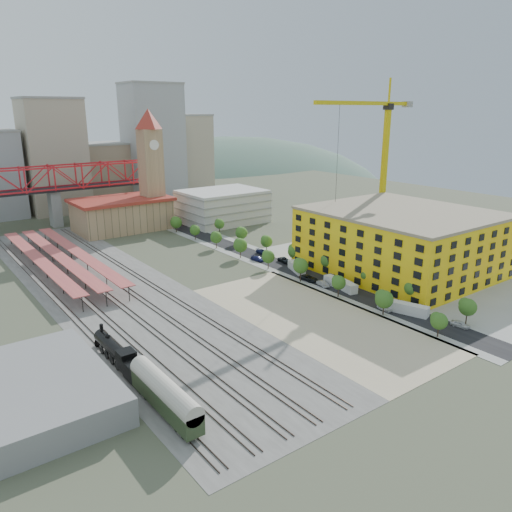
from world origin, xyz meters
TOP-DOWN VIEW (x-y plane):
  - ground at (0.00, 0.00)m, footprint 400.00×400.00m
  - ballast_strip at (-36.00, 17.50)m, footprint 36.00×165.00m
  - dirt_lot at (-4.00, -31.50)m, footprint 28.00×67.00m
  - street_asphalt at (16.00, 15.00)m, footprint 12.00×170.00m
  - sidewalk_west at (10.50, 15.00)m, footprint 3.00×170.00m
  - sidewalk_east at (21.50, 15.00)m, footprint 3.00×170.00m
  - construction_pad at (45.00, -20.00)m, footprint 50.00×90.00m
  - rail_tracks at (-37.80, 17.50)m, footprint 26.56×160.00m
  - platform_canopies at (-41.00, 45.00)m, footprint 16.00×80.00m
  - station_hall at (-5.00, 82.00)m, footprint 38.00×24.00m
  - clock_tower at (8.00, 79.99)m, footprint 12.00×12.00m
  - parking_garage at (36.00, 70.00)m, footprint 34.00×26.00m
  - truss_bridge at (-25.00, 105.00)m, footprint 94.00×9.60m
  - construction_building at (42.00, -20.00)m, footprint 44.60×50.60m
  - warehouse at (-66.00, -30.00)m, footprint 22.00×32.00m
  - street_trees at (16.00, 5.00)m, footprint 15.40×124.40m
  - skyline at (7.47, 142.31)m, footprint 133.00×46.00m
  - distant_hills at (45.28, 260.00)m, footprint 647.00×264.00m
  - locomotive at (-50.00, -25.70)m, footprint 3.07×23.67m
  - coach at (-50.00, -45.13)m, footprint 3.40×19.72m
  - tower_crane at (59.97, 5.37)m, footprint 54.10×9.23m
  - site_trailer_a at (16.00, -43.17)m, footprint 5.39×9.79m
  - site_trailer_b at (16.00, -21.88)m, footprint 4.29×9.72m
  - site_trailer_c at (16.00, -19.49)m, footprint 2.38×9.00m
  - site_trailer_d at (16.00, -2.04)m, footprint 5.29×9.35m
  - car_0 at (13.00, -38.39)m, footprint 1.93×4.16m
  - car_1 at (13.00, -16.71)m, footprint 2.22×4.71m
  - car_2 at (13.00, -10.86)m, footprint 3.12×5.91m
  - car_3 at (13.00, 13.79)m, footprint 2.80×5.20m
  - car_4 at (19.00, -55.11)m, footprint 2.23×4.47m
  - car_5 at (19.00, -14.12)m, footprint 2.11×4.84m
  - car_6 at (19.00, 7.17)m, footprint 3.15×5.80m
  - car_7 at (19.00, 19.25)m, footprint 2.36×5.21m

SIDE VIEW (x-z plane):
  - distant_hills at x=45.28m, z-range -193.04..33.96m
  - ground at x=0.00m, z-range 0.00..0.00m
  - street_trees at x=16.00m, z-range -4.00..4.00m
  - sidewalk_west at x=10.50m, z-range 0.00..0.04m
  - sidewalk_east at x=21.50m, z-range 0.00..0.04m
  - ballast_strip at x=-36.00m, z-range 0.00..0.06m
  - dirt_lot at x=-4.00m, z-range 0.00..0.06m
  - street_asphalt at x=16.00m, z-range 0.00..0.06m
  - construction_pad at x=45.00m, z-range 0.00..0.06m
  - rail_tracks at x=-37.80m, z-range 0.06..0.24m
  - car_0 at x=13.00m, z-range 0.00..1.38m
  - car_3 at x=13.00m, z-range 0.00..1.43m
  - car_4 at x=19.00m, z-range 0.00..1.46m
  - car_7 at x=19.00m, z-range 0.00..1.48m
  - car_1 at x=13.00m, z-range 0.00..1.49m
  - car_6 at x=19.00m, z-range 0.00..1.54m
  - car_5 at x=19.00m, z-range 0.00..1.55m
  - car_2 at x=13.00m, z-range 0.00..1.59m
  - site_trailer_c at x=16.00m, z-range 0.00..2.46m
  - site_trailer_d at x=16.00m, z-range 0.00..2.48m
  - site_trailer_b at x=16.00m, z-range 0.00..2.58m
  - site_trailer_a at x=16.00m, z-range 0.00..2.60m
  - locomotive at x=-50.00m, z-range -0.75..5.17m
  - warehouse at x=-66.00m, z-range 0.00..5.00m
  - coach at x=-50.00m, z-range 0.20..6.39m
  - platform_canopies at x=-41.00m, z-range 1.93..6.06m
  - station_hall at x=-5.00m, z-range 0.12..13.22m
  - parking_garage at x=36.00m, z-range 0.00..14.00m
  - construction_building at x=42.00m, z-range 0.01..18.81m
  - truss_bridge at x=-25.00m, z-range 6.06..31.66m
  - skyline at x=7.47m, z-range -7.19..52.81m
  - clock_tower at x=8.00m, z-range 2.70..54.70m
  - tower_crane at x=59.97m, z-range 6.80..64.82m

